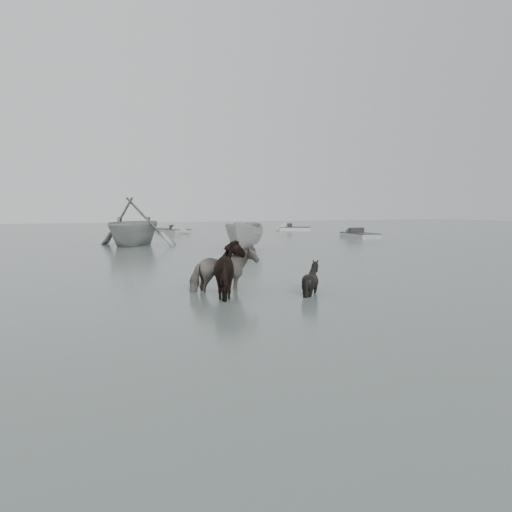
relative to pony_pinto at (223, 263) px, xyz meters
name	(u,v)px	position (x,y,z in m)	size (l,w,h in m)	color
ground	(301,307)	(0.96, -2.76, -0.77)	(140.00, 140.00, 0.00)	#4F5E57
pony_pinto	(223,263)	(0.00, 0.00, 0.00)	(0.83, 1.82, 1.54)	black
pony_dark	(234,264)	(0.04, -0.75, 0.04)	(1.61, 1.38, 1.62)	black
pony_black	(311,271)	(2.04, -1.27, -0.16)	(0.98, 1.11, 1.22)	black
rowboat_trail	(134,220)	(0.26, 17.74, 0.75)	(4.99, 5.78, 3.04)	#9A9D9A
boat_small	(245,234)	(5.14, 11.70, 0.10)	(1.70, 4.53, 1.75)	#AFAFAA
skiff_port	(360,233)	(17.49, 19.38, -0.39)	(5.39, 1.60, 0.75)	#9EA09E
skiff_mid	(173,229)	(5.89, 32.30, -0.39)	(5.61, 1.60, 0.75)	gray
skiff_star	(295,227)	(18.17, 31.89, -0.39)	(4.21, 1.60, 0.75)	beige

